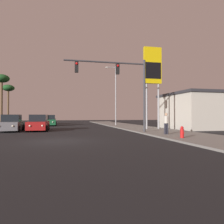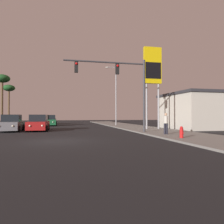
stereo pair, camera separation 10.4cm
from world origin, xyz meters
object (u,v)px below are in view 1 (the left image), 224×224
object	(u,v)px
palm_tree_far	(8,90)
gas_station_sign	(153,70)
car_black	(50,120)
traffic_light_mast	(122,80)
car_grey	(11,124)
car_green	(50,121)
pedestrian_on_sidewalk	(166,123)
street_lamp	(115,92)
car_red	(39,124)
fire_hydrant	(182,132)
palm_tree_mid	(2,81)

from	to	relation	value
palm_tree_far	gas_station_sign	bearing A→B (deg)	-51.42
car_black	traffic_light_mast	xyz separation A→B (m)	(7.37, -24.07, 3.96)
car_black	car_grey	distance (m)	19.30
car_green	gas_station_sign	xyz separation A→B (m)	(11.61, -12.73, 5.86)
gas_station_sign	pedestrian_on_sidewalk	distance (m)	8.81
traffic_light_mast	street_lamp	world-z (taller)	street_lamp
car_green	gas_station_sign	distance (m)	18.20
palm_tree_far	car_red	bearing A→B (deg)	-71.09
car_red	street_lamp	world-z (taller)	street_lamp
fire_hydrant	palm_tree_mid	xyz separation A→B (m)	(-17.18, 25.06, 6.63)
car_grey	pedestrian_on_sidewalk	xyz separation A→B (m)	(12.93, -7.68, 0.27)
car_black	traffic_light_mast	world-z (taller)	traffic_light_mast
car_green	palm_tree_mid	world-z (taller)	palm_tree_mid
fire_hydrant	car_grey	bearing A→B (deg)	140.21
fire_hydrant	car_green	bearing A→B (deg)	113.39
car_black	car_green	world-z (taller)	same
car_green	palm_tree_far	distance (m)	16.77
car_black	pedestrian_on_sidewalk	size ratio (longest dim) A/B	2.60
traffic_light_mast	gas_station_sign	distance (m)	6.26
car_red	palm_tree_mid	distance (m)	17.31
pedestrian_on_sidewalk	palm_tree_far	world-z (taller)	palm_tree_far
traffic_light_mast	fire_hydrant	bearing A→B (deg)	-65.63
car_grey	palm_tree_far	xyz separation A→B (m)	(-5.80, 24.55, 6.06)
car_red	street_lamp	xyz separation A→B (m)	(10.26, 8.85, 4.36)
palm_tree_far	car_black	bearing A→B (deg)	-32.52
street_lamp	traffic_light_mast	bearing A→B (deg)	-101.05
palm_tree_far	car_green	bearing A→B (deg)	-55.59
traffic_light_mast	gas_station_sign	world-z (taller)	gas_station_sign
gas_station_sign	car_black	bearing A→B (deg)	120.53
car_grey	street_lamp	world-z (taller)	street_lamp
car_red	fire_hydrant	bearing A→B (deg)	135.47
car_red	palm_tree_mid	xyz separation A→B (m)	(-7.13, 14.43, 6.35)
palm_tree_far	palm_tree_mid	bearing A→B (deg)	-82.92
car_green	palm_tree_far	bearing A→B (deg)	-57.85
car_red	palm_tree_far	distance (m)	26.53
fire_hydrant	palm_tree_mid	size ratio (longest dim) A/B	0.09
car_black	car_green	distance (m)	7.47
palm_tree_far	car_grey	bearing A→B (deg)	-76.70
palm_tree_mid	fire_hydrant	bearing A→B (deg)	-55.57
car_green	palm_tree_far	world-z (taller)	palm_tree_far
pedestrian_on_sidewalk	car_green	bearing A→B (deg)	117.11
pedestrian_on_sidewalk	gas_station_sign	bearing A→B (deg)	75.37
car_green	gas_station_sign	size ratio (longest dim) A/B	0.48
traffic_light_mast	pedestrian_on_sidewalk	bearing A→B (deg)	-43.90
car_black	fire_hydrant	distance (m)	31.22
car_green	fire_hydrant	distance (m)	24.14
car_red	pedestrian_on_sidewalk	xyz separation A→B (m)	(10.36, -7.79, 0.27)
car_green	traffic_light_mast	bearing A→B (deg)	110.81
car_black	fire_hydrant	xyz separation A→B (m)	(9.88, -29.62, -0.27)
palm_tree_mid	palm_tree_far	bearing A→B (deg)	97.08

